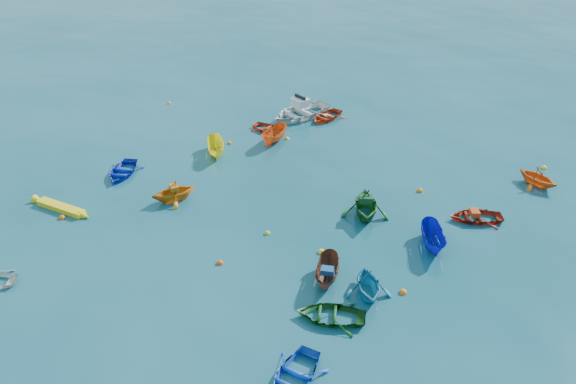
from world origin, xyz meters
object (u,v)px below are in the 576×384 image
Objects in this scene: dinghy_blue_sw at (123,174)px; kayak_yellow at (62,210)px; motorboat_white at (300,116)px; dinghy_blue_se at (294,380)px.

kayak_yellow is (0.33, -4.81, 0.00)m from dinghy_blue_sw.
kayak_yellow is 19.21m from motorboat_white.
dinghy_blue_sw is 4.82m from kayak_yellow.
motorboat_white is (-13.72, 21.35, 0.00)m from dinghy_blue_se.
dinghy_blue_se is (18.02, -7.37, 0.00)m from dinghy_blue_sw.
motorboat_white reaches higher than dinghy_blue_se.
dinghy_blue_sw is 1.04× the size of dinghy_blue_se.
dinghy_blue_sw is 0.78× the size of kayak_yellow.
motorboat_white is at bearing 116.29° from dinghy_blue_se.
dinghy_blue_se is 0.75× the size of kayak_yellow.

